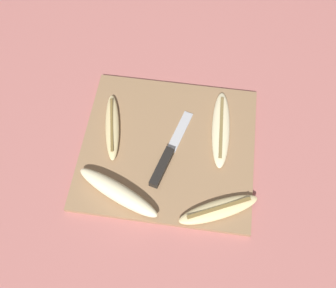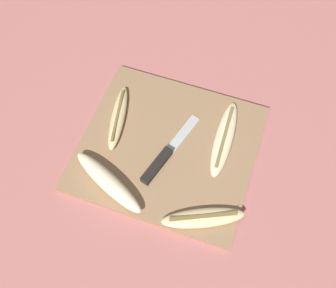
{
  "view_description": "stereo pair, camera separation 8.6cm",
  "coord_description": "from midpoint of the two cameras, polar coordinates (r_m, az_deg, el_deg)",
  "views": [
    {
      "loc": [
        0.06,
        -0.42,
        0.81
      ],
      "look_at": [
        0.0,
        0.0,
        0.02
      ],
      "focal_mm": 42.0,
      "sensor_mm": 36.0,
      "label": 1
    },
    {
      "loc": [
        0.14,
        -0.4,
        0.81
      ],
      "look_at": [
        0.0,
        0.0,
        0.02
      ],
      "focal_mm": 42.0,
      "sensor_mm": 36.0,
      "label": 2
    }
  ],
  "objects": [
    {
      "name": "cutting_board",
      "position": [
        0.91,
        -2.72,
        -0.73
      ],
      "size": [
        0.39,
        0.36,
        0.01
      ],
      "color": "#997551",
      "rests_on": "ground_plane"
    },
    {
      "name": "ground_plane",
      "position": [
        0.91,
        -2.7,
        -0.9
      ],
      "size": [
        4.0,
        4.0,
        0.0
      ],
      "primitive_type": "plane",
      "color": "#B76B66"
    },
    {
      "name": "banana_ripe_center",
      "position": [
        0.83,
        4.38,
        -9.74
      ],
      "size": [
        0.18,
        0.11,
        0.02
      ],
      "rotation": [
        0.0,
        0.0,
        5.15
      ],
      "color": "beige",
      "rests_on": "cutting_board"
    },
    {
      "name": "banana_mellow_near",
      "position": [
        0.93,
        -10.74,
        2.29
      ],
      "size": [
        0.07,
        0.18,
        0.02
      ],
      "rotation": [
        0.0,
        0.0,
        3.36
      ],
      "color": "beige",
      "rests_on": "cutting_board"
    },
    {
      "name": "banana_bright_far",
      "position": [
        0.85,
        -10.22,
        -7.17
      ],
      "size": [
        0.2,
        0.12,
        0.03
      ],
      "rotation": [
        0.0,
        0.0,
        1.15
      ],
      "color": "beige",
      "rests_on": "cutting_board"
    },
    {
      "name": "knife",
      "position": [
        0.88,
        -3.22,
        -2.67
      ],
      "size": [
        0.08,
        0.21,
        0.02
      ],
      "rotation": [
        0.0,
        0.0,
        -0.27
      ],
      "color": "black",
      "rests_on": "cutting_board"
    },
    {
      "name": "banana_pale_long",
      "position": [
        0.92,
        5.02,
        2.01
      ],
      "size": [
        0.05,
        0.21,
        0.02
      ],
      "rotation": [
        0.0,
        0.0,
        3.19
      ],
      "color": "beige",
      "rests_on": "cutting_board"
    }
  ]
}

